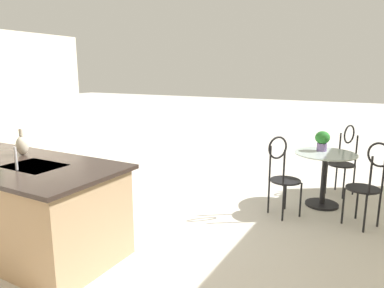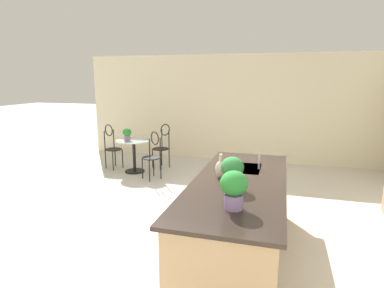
{
  "view_description": "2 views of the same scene",
  "coord_description": "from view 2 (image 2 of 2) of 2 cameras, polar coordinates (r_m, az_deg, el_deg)",
  "views": [
    {
      "loc": [
        -3.16,
        2.93,
        1.81
      ],
      "look_at": [
        -1.58,
        0.11,
        1.13
      ],
      "focal_mm": 32.53,
      "sensor_mm": 36.0,
      "label": 1
    },
    {
      "loc": [
        3.89,
        1.3,
        2.08
      ],
      "look_at": [
        -0.95,
        -0.09,
        1.06
      ],
      "focal_mm": 29.88,
      "sensor_mm": 36.0,
      "label": 2
    }
  ],
  "objects": [
    {
      "name": "potted_plant_counter_near",
      "position": [
        3.46,
        7.2,
        -4.72
      ],
      "size": [
        0.25,
        0.25,
        0.35
      ],
      "color": "#9E603D",
      "rests_on": "kitchen_island"
    },
    {
      "name": "sink_faucet",
      "position": [
        4.28,
        11.88,
        -2.97
      ],
      "size": [
        0.02,
        0.02,
        0.22
      ],
      "primitive_type": "cylinder",
      "color": "#B2B5BA",
      "rests_on": "kitchen_island"
    },
    {
      "name": "wall_left_window",
      "position": [
        8.29,
        6.94,
        6.36
      ],
      "size": [
        0.12,
        7.8,
        2.7
      ],
      "primitive_type": "cube",
      "color": "beige",
      "rests_on": "ground"
    },
    {
      "name": "kitchen_island",
      "position": [
        3.97,
        8.26,
        -12.7
      ],
      "size": [
        2.8,
        1.06,
        0.92
      ],
      "color": "tan",
      "rests_on": "ground"
    },
    {
      "name": "chair_by_island",
      "position": [
        7.76,
        -14.11,
        -0.05
      ],
      "size": [
        0.5,
        0.52,
        1.04
      ],
      "color": "black",
      "rests_on": "ground"
    },
    {
      "name": "bistro_table",
      "position": [
        7.34,
        -10.29,
        -1.55
      ],
      "size": [
        0.8,
        0.8,
        0.74
      ],
      "color": "black",
      "rests_on": "ground"
    },
    {
      "name": "potted_plant_counter_far",
      "position": [
        2.93,
        7.49,
        -7.68
      ],
      "size": [
        0.25,
        0.25,
        0.36
      ],
      "color": "#7A669E",
      "rests_on": "kitchen_island"
    },
    {
      "name": "vase_on_counter",
      "position": [
        3.85,
        5.13,
        -4.4
      ],
      "size": [
        0.13,
        0.13,
        0.29
      ],
      "color": "#BCB29E",
      "rests_on": "kitchen_island"
    },
    {
      "name": "potted_plant_on_table",
      "position": [
        7.24,
        -11.52,
        1.86
      ],
      "size": [
        0.19,
        0.19,
        0.27
      ],
      "color": "#7A669E",
      "rests_on": "bistro_table"
    },
    {
      "name": "chair_toward_desk",
      "position": [
        6.69,
        -7.03,
        -1.61
      ],
      "size": [
        0.53,
        0.53,
        1.04
      ],
      "color": "black",
      "rests_on": "ground"
    },
    {
      "name": "chair_near_window",
      "position": [
        7.62,
        -5.29,
        0.04
      ],
      "size": [
        0.52,
        0.52,
        1.04
      ],
      "color": "black",
      "rests_on": "ground"
    },
    {
      "name": "ground_plane",
      "position": [
        4.6,
        -2.31,
        -15.41
      ],
      "size": [
        40.0,
        40.0,
        0.0
      ],
      "primitive_type": "plane",
      "color": "beige"
    }
  ]
}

